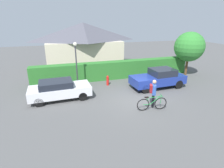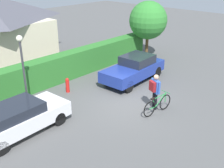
# 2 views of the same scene
# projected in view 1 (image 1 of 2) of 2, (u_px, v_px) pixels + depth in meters

# --- Properties ---
(ground_plane) EXTENTS (60.00, 60.00, 0.00)m
(ground_plane) POSITION_uv_depth(u_px,v_px,m) (138.00, 100.00, 11.85)
(ground_plane) COLOR #525252
(hedge_row) EXTENTS (14.25, 0.90, 1.55)m
(hedge_row) POSITION_uv_depth(u_px,v_px,m) (115.00, 70.00, 16.02)
(hedge_row) COLOR #2D732B
(hedge_row) RESTS_ON ground
(house_distant) EXTENTS (8.38, 4.24, 4.76)m
(house_distant) POSITION_uv_depth(u_px,v_px,m) (84.00, 45.00, 19.65)
(house_distant) COLOR beige
(house_distant) RESTS_ON ground
(parked_car_near) EXTENTS (4.01, 1.81, 1.30)m
(parked_car_near) POSITION_uv_depth(u_px,v_px,m) (59.00, 89.00, 11.78)
(parked_car_near) COLOR silver
(parked_car_near) RESTS_ON ground
(parked_car_far) EXTENTS (4.24, 1.87, 1.48)m
(parked_car_far) POSITION_uv_depth(u_px,v_px,m) (159.00, 78.00, 13.83)
(parked_car_far) COLOR navy
(parked_car_far) RESTS_ON ground
(bicycle) EXTENTS (1.82, 0.50, 0.91)m
(bicycle) POSITION_uv_depth(u_px,v_px,m) (152.00, 104.00, 10.42)
(bicycle) COLOR black
(bicycle) RESTS_ON ground
(person_rider) EXTENTS (0.49, 0.64, 1.73)m
(person_rider) POSITION_uv_depth(u_px,v_px,m) (153.00, 91.00, 10.56)
(person_rider) COLOR black
(person_rider) RESTS_ON ground
(street_lamp) EXTENTS (0.28, 0.28, 3.51)m
(street_lamp) POSITION_uv_depth(u_px,v_px,m) (76.00, 59.00, 13.12)
(street_lamp) COLOR #38383D
(street_lamp) RESTS_ON ground
(tree_kerbside) EXTENTS (2.70, 2.70, 4.03)m
(tree_kerbside) POSITION_uv_depth(u_px,v_px,m) (189.00, 47.00, 16.36)
(tree_kerbside) COLOR brown
(tree_kerbside) RESTS_ON ground
(fire_hydrant) EXTENTS (0.20, 0.20, 0.81)m
(fire_hydrant) POSITION_uv_depth(u_px,v_px,m) (108.00, 80.00, 14.39)
(fire_hydrant) COLOR red
(fire_hydrant) RESTS_ON ground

